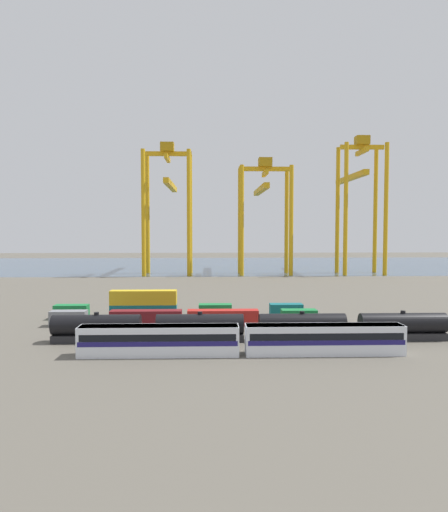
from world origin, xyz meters
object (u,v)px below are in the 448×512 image
(freight_tank_row, at_px, (302,327))
(shipping_container_8, at_px, (286,311))
(passenger_train, at_px, (242,339))
(gantry_crane_central, at_px, (264,202))
(gantry_crane_east, at_px, (359,192))
(shipping_container_1, at_px, (146,318))
(gantry_crane_west, at_px, (168,196))

(freight_tank_row, distance_m, shipping_container_8, 18.04)
(passenger_train, bearing_deg, gantry_crane_central, 82.11)
(gantry_crane_central, distance_m, gantry_crane_east, 35.66)
(freight_tank_row, xyz_separation_m, gantry_crane_east, (42.03, 106.89, 28.39))
(freight_tank_row, xyz_separation_m, shipping_container_8, (0.58, 18.01, -0.75))
(shipping_container_1, relative_size, shipping_container_8, 2.00)
(passenger_train, distance_m, shipping_container_8, 27.55)
(gantry_crane_central, bearing_deg, gantry_crane_east, -0.93)
(shipping_container_8, relative_size, gantry_crane_central, 0.14)
(freight_tank_row, distance_m, shipping_container_1, 27.09)
(passenger_train, bearing_deg, shipping_container_8, 68.83)
(gantry_crane_west, height_order, gantry_crane_central, gantry_crane_west)
(gantry_crane_east, bearing_deg, gantry_crane_west, 179.48)
(passenger_train, xyz_separation_m, gantry_crane_west, (-19.47, 115.21, 26.73))
(shipping_container_8, relative_size, gantry_crane_west, 0.13)
(freight_tank_row, xyz_separation_m, gantry_crane_west, (-28.84, 107.54, 26.82))
(passenger_train, distance_m, gantry_crane_central, 118.75)
(gantry_crane_west, height_order, gantry_crane_east, gantry_crane_east)
(shipping_container_8, bearing_deg, gantry_crane_central, 86.15)
(gantry_crane_central, bearing_deg, shipping_container_1, -107.95)
(passenger_train, xyz_separation_m, freight_tank_row, (9.37, 7.67, -0.09))
(passenger_train, bearing_deg, gantry_crane_east, 65.84)
(shipping_container_1, height_order, gantry_crane_east, gantry_crane_east)
(shipping_container_1, bearing_deg, gantry_crane_central, 72.05)
(passenger_train, height_order, gantry_crane_central, gantry_crane_central)
(shipping_container_1, xyz_separation_m, gantry_crane_west, (-4.41, 95.85, 27.57))
(passenger_train, xyz_separation_m, shipping_container_1, (-15.06, 19.35, -0.84))
(shipping_container_1, relative_size, gantry_crane_west, 0.25)
(shipping_container_8, relative_size, gantry_crane_east, 0.12)
(freight_tank_row, relative_size, shipping_container_1, 6.01)
(passenger_train, relative_size, shipping_container_8, 6.99)
(passenger_train, distance_m, gantry_crane_west, 119.86)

